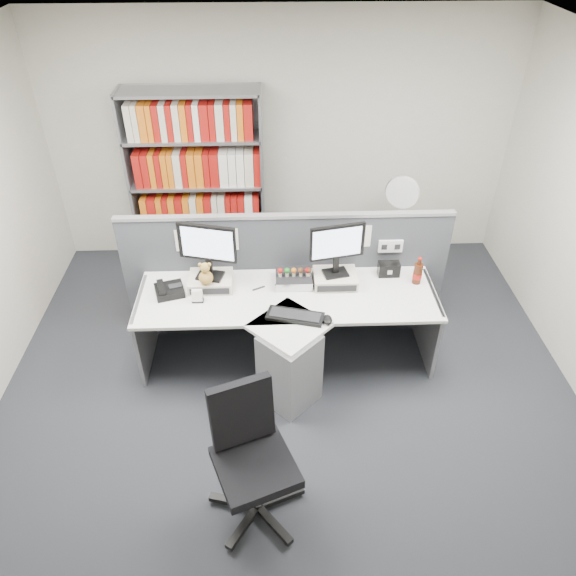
{
  "coord_description": "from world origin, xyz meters",
  "views": [
    {
      "loc": [
        -0.13,
        -2.97,
        3.59
      ],
      "look_at": [
        0.0,
        0.65,
        0.92
      ],
      "focal_mm": 34.25,
      "sensor_mm": 36.0,
      "label": 1
    }
  ],
  "objects_px": {
    "keyboard": "(295,316)",
    "desk_calendar": "(197,297)",
    "shelving_unit": "(198,186)",
    "office_chair": "(251,453)",
    "cola_bottle": "(418,273)",
    "desktop_pc": "(294,279)",
    "monitor_left": "(207,247)",
    "filing_cabinet": "(394,254)",
    "mouse": "(327,320)",
    "desk": "(288,335)",
    "desk_phone": "(169,290)",
    "monitor_right": "(337,246)",
    "speaker": "(389,269)",
    "desk_fan": "(402,196)"
  },
  "relations": [
    {
      "from": "monitor_right",
      "to": "office_chair",
      "type": "height_order",
      "value": "monitor_right"
    },
    {
      "from": "desk_calendar",
      "to": "cola_bottle",
      "type": "relative_size",
      "value": 0.45
    },
    {
      "from": "shelving_unit",
      "to": "filing_cabinet",
      "type": "distance_m",
      "value": 2.24
    },
    {
      "from": "monitor_left",
      "to": "filing_cabinet",
      "type": "relative_size",
      "value": 0.73
    },
    {
      "from": "shelving_unit",
      "to": "desk_fan",
      "type": "relative_size",
      "value": 3.54
    },
    {
      "from": "shelving_unit",
      "to": "filing_cabinet",
      "type": "height_order",
      "value": "shelving_unit"
    },
    {
      "from": "filing_cabinet",
      "to": "desk_fan",
      "type": "height_order",
      "value": "desk_fan"
    },
    {
      "from": "monitor_right",
      "to": "desk_calendar",
      "type": "bearing_deg",
      "value": -169.6
    },
    {
      "from": "shelving_unit",
      "to": "desk",
      "type": "bearing_deg",
      "value": -64.04
    },
    {
      "from": "desk_phone",
      "to": "filing_cabinet",
      "type": "height_order",
      "value": "desk_phone"
    },
    {
      "from": "desktop_pc",
      "to": "filing_cabinet",
      "type": "height_order",
      "value": "desktop_pc"
    },
    {
      "from": "office_chair",
      "to": "mouse",
      "type": "bearing_deg",
      "value": 61.61
    },
    {
      "from": "shelving_unit",
      "to": "desk_phone",
      "type": "bearing_deg",
      "value": -94.57
    },
    {
      "from": "desk",
      "to": "desktop_pc",
      "type": "bearing_deg",
      "value": 81.07
    },
    {
      "from": "speaker",
      "to": "keyboard",
      "type": "bearing_deg",
      "value": -146.56
    },
    {
      "from": "mouse",
      "to": "office_chair",
      "type": "bearing_deg",
      "value": -118.39
    },
    {
      "from": "cola_bottle",
      "to": "shelving_unit",
      "type": "distance_m",
      "value": 2.54
    },
    {
      "from": "speaker",
      "to": "desk",
      "type": "bearing_deg",
      "value": -151.92
    },
    {
      "from": "speaker",
      "to": "shelving_unit",
      "type": "xyz_separation_m",
      "value": [
        -1.83,
        1.35,
        0.19
      ]
    },
    {
      "from": "desk",
      "to": "desktop_pc",
      "type": "distance_m",
      "value": 0.51
    },
    {
      "from": "shelving_unit",
      "to": "monitor_left",
      "type": "bearing_deg",
      "value": -81.05
    },
    {
      "from": "desk_calendar",
      "to": "keyboard",
      "type": "bearing_deg",
      "value": -16.76
    },
    {
      "from": "filing_cabinet",
      "to": "desk_calendar",
      "type": "bearing_deg",
      "value": -147.85
    },
    {
      "from": "filing_cabinet",
      "to": "office_chair",
      "type": "bearing_deg",
      "value": -119.2
    },
    {
      "from": "monitor_left",
      "to": "speaker",
      "type": "xyz_separation_m",
      "value": [
        1.6,
        0.11,
        -0.34
      ]
    },
    {
      "from": "monitor_left",
      "to": "filing_cabinet",
      "type": "distance_m",
      "value": 2.26
    },
    {
      "from": "monitor_right",
      "to": "mouse",
      "type": "xyz_separation_m",
      "value": [
        -0.12,
        -0.53,
        -0.37
      ]
    },
    {
      "from": "cola_bottle",
      "to": "filing_cabinet",
      "type": "xyz_separation_m",
      "value": [
        0.04,
        1.03,
        -0.47
      ]
    },
    {
      "from": "keyboard",
      "to": "shelving_unit",
      "type": "relative_size",
      "value": 0.25
    },
    {
      "from": "monitor_right",
      "to": "desktop_pc",
      "type": "bearing_deg",
      "value": 176.71
    },
    {
      "from": "monitor_right",
      "to": "monitor_left",
      "type": "bearing_deg",
      "value": 180.0
    },
    {
      "from": "shelving_unit",
      "to": "office_chair",
      "type": "relative_size",
      "value": 1.93
    },
    {
      "from": "desktop_pc",
      "to": "desk_phone",
      "type": "distance_m",
      "value": 1.1
    },
    {
      "from": "keyboard",
      "to": "desk_phone",
      "type": "height_order",
      "value": "desk_phone"
    },
    {
      "from": "desktop_pc",
      "to": "filing_cabinet",
      "type": "bearing_deg",
      "value": 41.21
    },
    {
      "from": "monitor_left",
      "to": "keyboard",
      "type": "xyz_separation_m",
      "value": [
        0.72,
        -0.47,
        -0.39
      ]
    },
    {
      "from": "shelving_unit",
      "to": "office_chair",
      "type": "height_order",
      "value": "shelving_unit"
    },
    {
      "from": "cola_bottle",
      "to": "office_chair",
      "type": "height_order",
      "value": "office_chair"
    },
    {
      "from": "cola_bottle",
      "to": "shelving_unit",
      "type": "relative_size",
      "value": 0.13
    },
    {
      "from": "cola_bottle",
      "to": "desk_fan",
      "type": "bearing_deg",
      "value": 87.65
    },
    {
      "from": "desktop_pc",
      "to": "shelving_unit",
      "type": "height_order",
      "value": "shelving_unit"
    },
    {
      "from": "desk",
      "to": "desk_phone",
      "type": "bearing_deg",
      "value": 164.68
    },
    {
      "from": "keyboard",
      "to": "office_chair",
      "type": "bearing_deg",
      "value": -106.32
    },
    {
      "from": "keyboard",
      "to": "shelving_unit",
      "type": "xyz_separation_m",
      "value": [
        -0.95,
        1.93,
        0.24
      ]
    },
    {
      "from": "cola_bottle",
      "to": "monitor_left",
      "type": "bearing_deg",
      "value": 179.46
    },
    {
      "from": "speaker",
      "to": "mouse",
      "type": "bearing_deg",
      "value": -133.64
    },
    {
      "from": "keyboard",
      "to": "desk_calendar",
      "type": "xyz_separation_m",
      "value": [
        -0.82,
        0.25,
        0.04
      ]
    },
    {
      "from": "desk_phone",
      "to": "speaker",
      "type": "height_order",
      "value": "speaker"
    },
    {
      "from": "mouse",
      "to": "filing_cabinet",
      "type": "relative_size",
      "value": 0.17
    },
    {
      "from": "desk",
      "to": "monitor_left",
      "type": "xyz_separation_m",
      "value": [
        -0.67,
        0.38,
        0.67
      ]
    }
  ]
}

